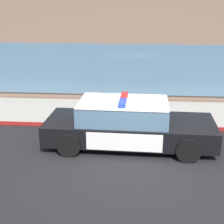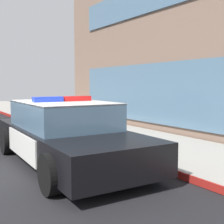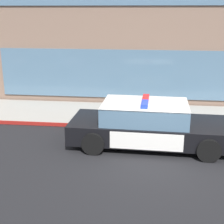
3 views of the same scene
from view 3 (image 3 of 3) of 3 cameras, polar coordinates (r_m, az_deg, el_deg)
name	(u,v)px [view 3 (image 3 of 3)]	position (r m, az deg, el deg)	size (l,w,h in m)	color
ground	(159,161)	(9.44, 8.15, -8.53)	(48.00, 48.00, 0.00)	black
sidewalk	(157,116)	(13.07, 7.82, -0.68)	(48.00, 2.87, 0.15)	#A39E93
curb_red_paint	(157,129)	(11.70, 7.92, -2.88)	(28.80, 0.04, 0.14)	maroon
storefront_building	(201,24)	(19.55, 15.28, 14.65)	(22.24, 10.95, 6.70)	#7A6051
police_cruiser	(149,125)	(10.25, 6.51, -2.19)	(5.07, 2.26, 1.49)	black
fire_hydrant	(116,112)	(12.04, 0.77, 0.03)	(0.34, 0.39, 0.73)	silver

